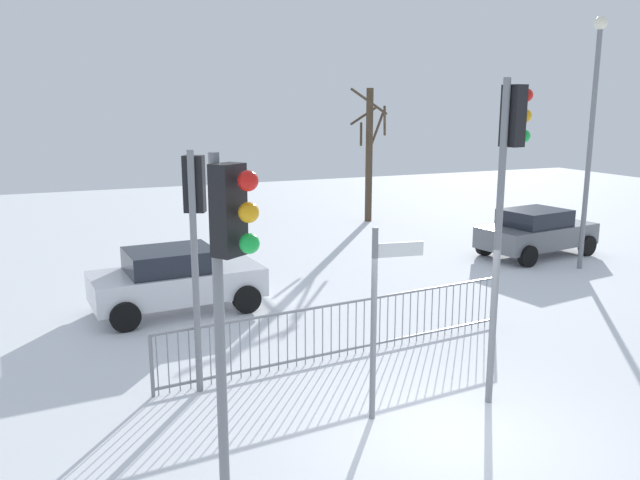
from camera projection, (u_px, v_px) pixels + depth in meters
ground_plane at (445, 435)px, 9.26m from camera, size 60.00×60.00×0.00m
traffic_light_rear_left at (229, 268)px, 6.32m from camera, size 0.43×0.50×4.22m
traffic_light_mid_left at (508, 171)px, 9.59m from camera, size 0.57×0.35×5.05m
traffic_light_foreground_left at (195, 216)px, 10.23m from camera, size 0.40×0.53×3.98m
direction_sign_post at (378, 314)px, 9.43m from camera, size 0.78×0.17×2.95m
pedestrian_guard_railing at (348, 328)px, 12.07m from camera, size 7.39×0.76×1.07m
car_white_near at (176, 279)px, 14.64m from camera, size 3.91×2.15×1.47m
car_grey_mid at (536, 232)px, 20.01m from camera, size 4.01×2.40×1.47m
street_lamp at (592, 119)px, 17.71m from camera, size 0.36×0.36×6.96m
bare_tree_left at (369, 151)px, 25.47m from camera, size 1.86×1.66×5.26m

